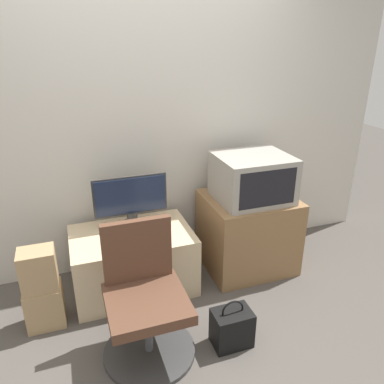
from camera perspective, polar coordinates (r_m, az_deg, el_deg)
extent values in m
plane|color=#4C4742|center=(2.55, 1.18, -24.89)|extent=(12.00, 12.00, 0.00)
cube|color=beige|center=(3.05, -7.51, 11.56)|extent=(4.40, 0.05, 2.60)
cube|color=#CCB289|center=(3.04, -8.95, -10.24)|extent=(0.92, 0.61, 0.48)
cube|color=olive|center=(3.27, 8.40, -6.01)|extent=(0.72, 0.64, 0.65)
cylinder|color=#2D2D2D|center=(3.02, -9.04, -4.90)|extent=(0.19, 0.19, 0.02)
cylinder|color=#2D2D2D|center=(2.99, -9.11, -3.88)|extent=(0.08, 0.08, 0.10)
cube|color=#2D2D2D|center=(2.92, -9.36, -0.50)|extent=(0.57, 0.01, 0.31)
cube|color=#19233D|center=(2.92, -9.34, -0.54)|extent=(0.54, 0.02, 0.28)
cube|color=#2D2D2D|center=(2.85, -8.38, -6.70)|extent=(0.28, 0.11, 0.01)
ellipsoid|color=black|center=(2.89, -4.74, -5.92)|extent=(0.06, 0.04, 0.03)
cube|color=gray|center=(3.03, 9.17, 2.17)|extent=(0.57, 0.50, 0.37)
cube|color=black|center=(2.83, 11.48, 0.51)|extent=(0.47, 0.01, 0.29)
cylinder|color=#333333|center=(2.62, -6.48, -22.93)|extent=(0.58, 0.58, 0.03)
cylinder|color=#4C4C51|center=(2.49, -6.67, -20.03)|extent=(0.05, 0.05, 0.33)
cube|color=#513323|center=(2.36, -6.90, -16.46)|extent=(0.48, 0.48, 0.07)
cube|color=#513323|center=(2.39, -8.34, -8.76)|extent=(0.43, 0.05, 0.42)
cube|color=#A3845B|center=(2.89, -21.49, -15.83)|extent=(0.25, 0.20, 0.30)
cube|color=#A3845B|center=(2.73, -22.39, -10.90)|extent=(0.23, 0.18, 0.29)
cube|color=black|center=(2.60, 6.08, -19.88)|extent=(0.25, 0.18, 0.25)
torus|color=black|center=(2.51, 6.22, -17.51)|extent=(0.15, 0.01, 0.15)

